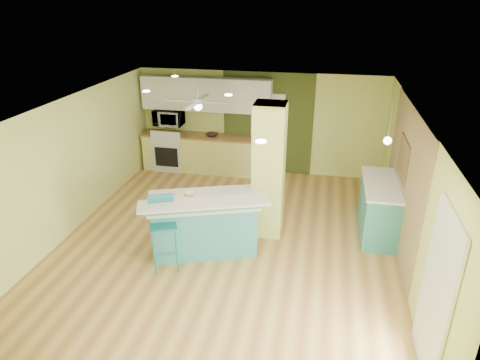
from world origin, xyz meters
name	(u,v)px	position (x,y,z in m)	size (l,w,h in m)	color
floor	(228,241)	(0.00, 0.00, -0.01)	(6.00, 7.00, 0.01)	#9D6C37
ceiling	(226,108)	(0.00, 0.00, 2.50)	(6.00, 7.00, 0.01)	white
wall_back	(260,123)	(0.00, 3.50, 1.25)	(6.00, 0.01, 2.50)	#D0DA75
wall_front	(147,318)	(0.00, -3.50, 1.25)	(6.00, 0.01, 2.50)	#D0DA75
wall_left	(70,166)	(-3.00, 0.00, 1.25)	(0.01, 7.00, 2.50)	#D0DA75
wall_right	(410,194)	(3.00, 0.00, 1.25)	(0.01, 7.00, 2.50)	#D0DA75
wood_panel	(404,179)	(2.99, 0.60, 1.25)	(0.02, 3.40, 2.50)	#88704E
olive_accent	(268,124)	(0.20, 3.49, 1.25)	(2.20, 0.02, 2.50)	#404B1E
interior_door	(267,134)	(0.20, 3.46, 1.00)	(0.82, 0.05, 2.00)	white
french_door	(436,296)	(2.97, -2.30, 1.05)	(0.04, 1.08, 2.10)	white
column	(269,171)	(0.65, 0.50, 1.25)	(0.55, 0.55, 2.50)	#BBCA5D
kitchen_run	(207,153)	(-1.30, 3.20, 0.47)	(3.25, 0.63, 0.94)	#D8D771
stove	(171,151)	(-2.25, 3.19, 0.46)	(0.76, 0.66, 1.08)	silver
upper_cabinets	(206,94)	(-1.30, 3.32, 1.95)	(3.20, 0.34, 0.80)	silver
microwave	(169,118)	(-2.25, 3.20, 1.35)	(0.70, 0.48, 0.39)	silver
ceiling_fan	(198,102)	(-1.10, 2.00, 2.08)	(1.41, 1.41, 0.61)	silver
pendant_lamp	(388,140)	(2.65, 0.75, 1.88)	(0.14, 0.14, 0.69)	silver
wall_decor	(403,159)	(2.96, 0.80, 1.55)	(0.03, 0.90, 0.70)	brown
peninsula	(204,223)	(-0.36, -0.32, 0.52)	(2.24, 1.73, 1.13)	teal
bar_stool	(163,221)	(-0.86, -0.93, 0.84)	(0.55, 0.55, 1.26)	teal
side_counter	(379,208)	(2.70, 0.88, 0.52)	(0.68, 1.60, 1.03)	teal
fruit_bowl	(212,135)	(-1.14, 3.19, 0.98)	(0.30, 0.30, 0.07)	#362016
canister	(189,197)	(-0.56, -0.42, 1.06)	(0.16, 0.16, 0.16)	gold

